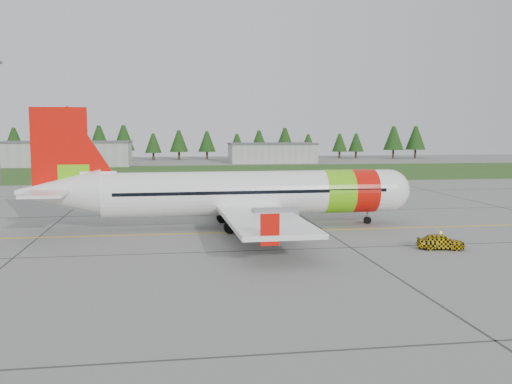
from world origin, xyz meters
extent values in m
plane|color=gray|center=(0.00, 0.00, 0.00)|extent=(320.00, 320.00, 0.00)
cylinder|color=white|center=(3.69, 10.60, 3.25)|extent=(27.34, 4.75, 4.09)
sphere|color=white|center=(17.31, 10.93, 3.25)|extent=(4.09, 4.09, 4.09)
cone|color=white|center=(-13.60, 10.17, 3.62)|extent=(7.43, 4.27, 4.09)
cube|color=black|center=(17.62, 10.94, 3.62)|extent=(1.74, 2.76, 0.59)
cylinder|color=#71D910|center=(12.07, 10.80, 3.25)|extent=(2.83, 4.23, 4.17)
cylinder|color=red|center=(14.59, 10.86, 3.25)|extent=(2.41, 4.22, 4.17)
cube|color=white|center=(3.17, 10.58, 2.10)|extent=(6.58, 33.67, 0.38)
cube|color=red|center=(1.71, 27.21, 2.67)|extent=(1.26, 0.22, 2.10)
cube|color=red|center=(2.53, -6.10, 2.67)|extent=(1.26, 0.22, 2.10)
cylinder|color=gray|center=(4.60, 16.38, 1.52)|extent=(3.83, 2.29, 2.20)
cylinder|color=gray|center=(4.88, 4.86, 1.52)|extent=(3.83, 2.29, 2.20)
cube|color=red|center=(-13.39, 10.18, 7.13)|extent=(4.83, 0.50, 7.96)
cube|color=#71D910|center=(-12.23, 10.21, 4.82)|extent=(2.73, 0.51, 2.52)
cube|color=white|center=(-14.12, 10.16, 3.88)|extent=(3.65, 12.13, 0.23)
cylinder|color=slate|center=(15.21, 10.88, 0.73)|extent=(0.19, 0.19, 1.47)
cylinder|color=black|center=(15.21, 10.88, 0.36)|extent=(0.72, 0.31, 0.71)
cylinder|color=slate|center=(2.05, 13.49, 1.00)|extent=(0.23, 0.23, 1.99)
cylinder|color=black|center=(1.63, 13.48, 0.54)|extent=(1.10, 0.50, 1.09)
cylinder|color=slate|center=(2.19, 7.62, 1.00)|extent=(0.23, 0.23, 1.99)
cylinder|color=black|center=(1.77, 7.61, 0.54)|extent=(1.10, 0.50, 1.09)
imported|color=yellow|center=(16.63, -1.59, 1.77)|extent=(1.50, 1.66, 3.54)
imported|color=silver|center=(-18.92, 58.83, 2.22)|extent=(1.75, 1.68, 4.44)
cube|color=#30561E|center=(0.00, 82.00, 0.01)|extent=(320.00, 50.00, 0.03)
cube|color=gold|center=(0.00, 8.00, 0.01)|extent=(120.00, 0.25, 0.02)
cube|color=#A8A8A3|center=(-30.00, 110.00, 3.00)|extent=(32.00, 14.00, 6.00)
cube|color=#A8A8A3|center=(25.00, 118.00, 2.60)|extent=(24.00, 12.00, 5.20)
camera|label=1|loc=(-3.81, -41.97, 9.06)|focal=40.00mm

